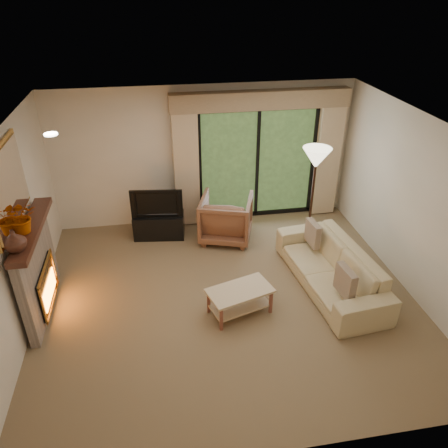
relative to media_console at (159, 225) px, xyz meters
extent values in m
plane|color=#806849|center=(0.93, -1.95, -0.23)|extent=(5.50, 5.50, 0.00)
plane|color=silver|center=(0.93, -1.95, 2.37)|extent=(5.50, 5.50, 0.00)
plane|color=beige|center=(0.93, 0.55, 1.07)|extent=(5.00, 0.00, 5.00)
plane|color=beige|center=(0.93, -4.45, 1.07)|extent=(5.00, 0.00, 5.00)
plane|color=beige|center=(-1.82, -1.95, 1.07)|extent=(0.00, 5.00, 5.00)
plane|color=beige|center=(3.68, -1.95, 1.07)|extent=(0.00, 5.00, 5.00)
cube|color=tan|center=(0.58, 0.39, 0.97)|extent=(0.45, 0.18, 2.35)
cube|color=tan|center=(3.28, 0.39, 0.97)|extent=(0.45, 0.18, 2.35)
cube|color=#9B7D5D|center=(1.93, 0.41, 2.09)|extent=(3.20, 0.24, 0.32)
cube|color=black|center=(0.00, 0.00, 0.00)|extent=(0.95, 0.52, 0.45)
imported|color=black|center=(0.00, 0.00, 0.49)|extent=(0.92, 0.23, 0.53)
imported|color=brown|center=(1.20, -0.27, 0.19)|extent=(1.12, 1.14, 0.83)
imported|color=tan|center=(2.53, -1.92, 0.10)|extent=(1.12, 2.35, 0.66)
cube|color=#4B2A23|center=(2.46, -2.57, 0.34)|extent=(0.15, 0.42, 0.41)
cube|color=#4B2A23|center=(2.46, -1.26, 0.33)|extent=(0.14, 0.40, 0.39)
imported|color=#452318|center=(-1.68, -2.32, 1.28)|extent=(0.34, 0.34, 0.28)
imported|color=#AB4305|center=(-1.68, -1.89, 1.36)|extent=(0.45, 0.40, 0.44)
camera|label=1|loc=(0.02, -7.00, 4.00)|focal=35.00mm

